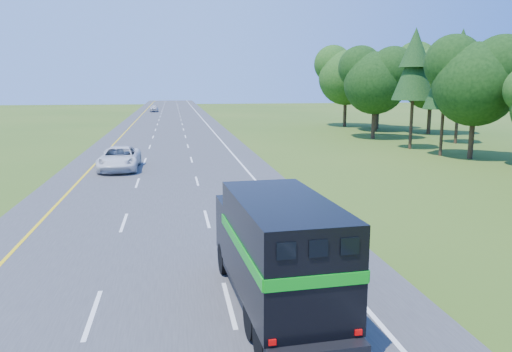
{
  "coord_description": "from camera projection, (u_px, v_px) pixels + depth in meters",
  "views": [
    {
      "loc": [
        0.43,
        -1.94,
        6.1
      ],
      "look_at": [
        4.17,
        20.46,
        1.86
      ],
      "focal_mm": 35.0,
      "sensor_mm": 36.0,
      "label": 1
    }
  ],
  "objects": [
    {
      "name": "road",
      "position": [
        169.0,
        143.0,
        51.4
      ],
      "size": [
        15.0,
        260.0,
        0.04
      ],
      "primitive_type": "cube",
      "color": "#38383A",
      "rests_on": "ground"
    },
    {
      "name": "horse_truck",
      "position": [
        277.0,
        249.0,
        13.26
      ],
      "size": [
        2.64,
        7.33,
        3.2
      ],
      "rotation": [
        0.0,
        0.0,
        0.06
      ],
      "color": "black",
      "rests_on": "road"
    },
    {
      "name": "white_suv",
      "position": [
        120.0,
        158.0,
        35.41
      ],
      "size": [
        2.76,
        5.83,
        1.61
      ],
      "primitive_type": "imported",
      "rotation": [
        0.0,
        0.0,
        -0.01
      ],
      "color": "silver",
      "rests_on": "road"
    },
    {
      "name": "far_car",
      "position": [
        154.0,
        108.0,
        107.18
      ],
      "size": [
        1.76,
        4.25,
        1.44
      ],
      "primitive_type": "imported",
      "rotation": [
        0.0,
        0.0,
        -0.01
      ],
      "color": "#B9B9C1",
      "rests_on": "road"
    },
    {
      "name": "lane_markings",
      "position": [
        169.0,
        143.0,
        51.4
      ],
      "size": [
        11.15,
        260.0,
        0.01
      ],
      "color": "yellow",
      "rests_on": "road"
    }
  ]
}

